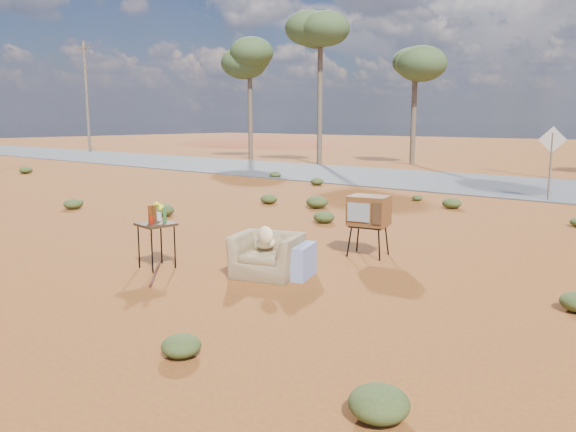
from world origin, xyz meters
The scene contains 13 objects.
ground centered at (0.00, 0.00, 0.00)m, with size 140.00×140.00×0.00m, color brown.
highway centered at (0.00, 15.00, 0.02)m, with size 140.00×7.00×0.04m, color #565659.
dirt_mound centered at (-30.00, 34.00, 0.00)m, with size 26.00×18.00×2.00m, color brown.
armchair centered at (0.45, 0.63, 0.41)m, with size 1.28×1.07×0.87m.
tv_unit centered at (0.93, 2.65, 0.80)m, with size 0.76×0.65×1.07m.
side_table centered at (-1.33, -0.18, 0.77)m, with size 0.58×0.58×1.04m.
rusty_bar centered at (-1.06, -0.44, 0.02)m, with size 0.04×0.04×1.55m, color #4B1E14.
road_sign centered at (1.50, 12.00, 1.50)m, with size 0.78×0.06×2.19m.
eucalyptus_far_left centered at (-18.00, 20.00, 5.94)m, with size 3.20×3.20×7.10m.
eucalyptus_left centered at (-12.00, 19.00, 6.92)m, with size 3.20×3.20×8.10m.
eucalyptus_near_left centered at (-8.00, 22.00, 5.45)m, with size 3.20×3.20×6.60m.
utility_pole_west centered at (-32.00, 17.50, 4.15)m, with size 1.40×0.20×8.00m.
scrub_patch centered at (-0.82, 4.41, 0.14)m, with size 17.49×8.07×0.33m.
Camera 1 is at (5.93, -5.74, 2.38)m, focal length 35.00 mm.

